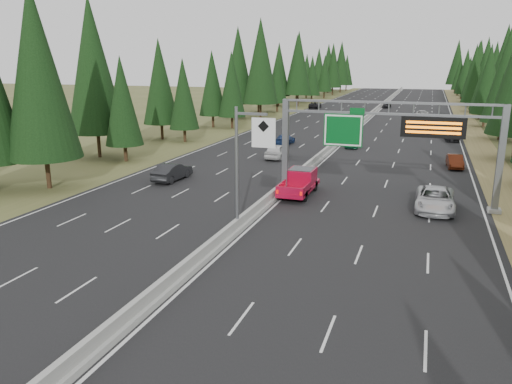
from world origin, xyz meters
TOP-DOWN VIEW (x-y plane):
  - road at (0.00, 80.00)m, footprint 32.00×260.00m
  - shoulder_right at (17.80, 80.00)m, footprint 3.60×260.00m
  - shoulder_left at (-17.80, 80.00)m, footprint 3.60×260.00m
  - median_barrier at (0.00, 80.00)m, footprint 0.70×260.00m
  - sign_gantry at (8.92, 34.88)m, footprint 16.75×0.98m
  - hov_sign_pole at (0.58, 24.97)m, footprint 2.80×0.50m
  - tree_row_left at (-22.12, 77.21)m, footprint 11.71×239.94m
  - silver_minivan at (12.07, 34.20)m, footprint 2.75×5.95m
  - red_pickup at (1.50, 35.69)m, footprint 2.21×6.19m
  - car_ahead_green at (2.17, 60.29)m, footprint 1.80×4.07m
  - car_ahead_dkred at (14.07, 50.96)m, footprint 1.71×4.20m
  - car_ahead_dkgrey at (14.39, 70.65)m, footprint 2.11×4.68m
  - car_ahead_white at (9.92, 99.00)m, footprint 2.48×5.23m
  - car_ahead_far at (1.50, 119.97)m, footprint 1.91×4.35m
  - car_onc_near at (-10.86, 36.46)m, footprint 1.89×4.94m
  - car_onc_blue at (-6.69, 59.93)m, footprint 1.85×4.52m
  - car_onc_white at (-4.88, 50.01)m, footprint 2.14×4.90m
  - car_onc_far at (-14.50, 113.70)m, footprint 3.05×5.76m

SIDE VIEW (x-z plane):
  - shoulder_right at x=17.80m, z-range 0.00..0.06m
  - shoulder_left at x=-17.80m, z-range 0.00..0.06m
  - road at x=0.00m, z-range 0.00..0.08m
  - median_barrier at x=0.00m, z-range -0.01..0.84m
  - car_onc_blue at x=-6.69m, z-range 0.08..1.39m
  - car_ahead_dkgrey at x=14.39m, z-range 0.08..1.41m
  - car_ahead_dkred at x=14.07m, z-range 0.08..1.43m
  - car_ahead_green at x=2.17m, z-range 0.08..1.44m
  - car_ahead_white at x=9.92m, z-range 0.08..1.52m
  - car_ahead_far at x=1.50m, z-range 0.08..1.54m
  - car_onc_far at x=-14.50m, z-range 0.08..1.62m
  - car_onc_near at x=-10.86m, z-range 0.08..1.69m
  - car_onc_white at x=-4.88m, z-range 0.08..1.72m
  - silver_minivan at x=12.07m, z-range 0.08..1.73m
  - red_pickup at x=1.50m, z-range 0.19..2.21m
  - hov_sign_pole at x=0.58m, z-range 0.72..8.72m
  - sign_gantry at x=8.92m, z-range 1.37..9.17m
  - tree_row_left at x=-22.12m, z-range -0.11..18.54m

